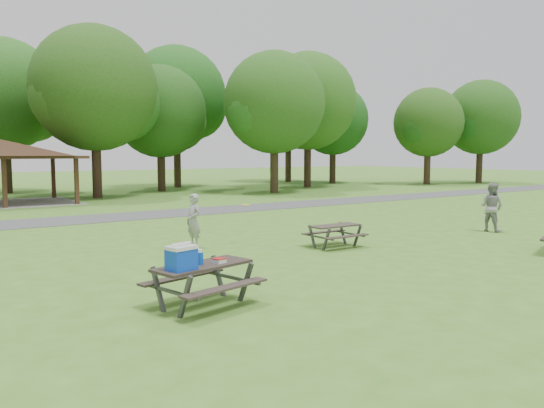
{
  "coord_description": "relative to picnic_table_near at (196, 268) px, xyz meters",
  "views": [
    {
      "loc": [
        -8.65,
        -9.57,
        2.9
      ],
      "look_at": [
        1.0,
        4.0,
        1.3
      ],
      "focal_mm": 35.0,
      "sensor_mm": 36.0,
      "label": 1
    }
  ],
  "objects": [
    {
      "name": "tree_deep_c",
      "position": [
        15.29,
        32.88,
        6.68
      ],
      "size": [
        8.82,
        8.4,
        11.9
      ],
      "color": "#321F16",
      "rests_on": "ground"
    },
    {
      "name": "tree_deep_b",
      "position": [
        2.28,
        33.88,
        6.12
      ],
      "size": [
        8.4,
        8.0,
        11.13
      ],
      "color": "black",
      "rests_on": "ground"
    },
    {
      "name": "tree_row_h",
      "position": [
        24.29,
        26.38,
        6.26
      ],
      "size": [
        8.61,
        8.2,
        11.37
      ],
      "color": "black",
      "rests_on": "ground"
    },
    {
      "name": "tree_flank_right",
      "position": [
        42.27,
        21.88,
        5.39
      ],
      "size": [
        7.56,
        7.2,
        9.97
      ],
      "color": "black",
      "rests_on": "ground"
    },
    {
      "name": "tree_row_i",
      "position": [
        30.27,
        29.88,
        5.14
      ],
      "size": [
        7.14,
        6.8,
        9.52
      ],
      "color": "black",
      "rests_on": "ground"
    },
    {
      "name": "tree_row_g",
      "position": [
        18.28,
        22.88,
        5.56
      ],
      "size": [
        7.77,
        7.4,
        10.25
      ],
      "color": "black",
      "rests_on": "ground"
    },
    {
      "name": "tree_row_f",
      "position": [
        12.27,
        29.38,
        5.07
      ],
      "size": [
        7.35,
        7.0,
        9.55
      ],
      "color": "black",
      "rests_on": "ground"
    },
    {
      "name": "tree_deep_d",
      "position": [
        28.28,
        34.38,
        6.26
      ],
      "size": [
        8.4,
        8.0,
        11.27
      ],
      "color": "black",
      "rests_on": "ground"
    },
    {
      "name": "tree_row_j",
      "position": [
        36.26,
        23.38,
        4.79
      ],
      "size": [
        6.72,
        6.4,
        8.96
      ],
      "color": "#2F1F15",
      "rests_on": "ground"
    },
    {
      "name": "tree_row_e",
      "position": [
        6.28,
        25.88,
        6.02
      ],
      "size": [
        8.4,
        8.0,
        11.02
      ],
      "color": "black",
      "rests_on": "ground"
    },
    {
      "name": "asphalt_path",
      "position": [
        4.18,
        14.86,
        -0.76
      ],
      "size": [
        120.0,
        3.2,
        0.02
      ],
      "primitive_type": "cube",
      "color": "#454548",
      "rests_on": "ground"
    },
    {
      "name": "frisbee_in_flight",
      "position": [
        4.53,
        5.37,
        0.5
      ],
      "size": [
        0.27,
        0.27,
        0.02
      ],
      "color": "yellow",
      "rests_on": "ground"
    },
    {
      "name": "picnic_table_near",
      "position": [
        0.0,
        0.0,
        0.0
      ],
      "size": [
        2.2,
        1.9,
        1.34
      ],
      "color": "black",
      "rests_on": "ground"
    },
    {
      "name": "frisbee_thrower",
      "position": [
        2.94,
        5.88,
        0.06
      ],
      "size": [
        0.45,
        0.64,
        1.66
      ],
      "primitive_type": "imported",
      "rotation": [
        0.0,
        0.0,
        -1.48
      ],
      "color": "#969698",
      "rests_on": "ground"
    },
    {
      "name": "frisbee_catcher",
      "position": [
        13.5,
        2.49,
        0.14
      ],
      "size": [
        0.75,
        0.93,
        1.82
      ],
      "primitive_type": "imported",
      "rotation": [
        0.0,
        0.0,
        1.64
      ],
      "color": "gray",
      "rests_on": "ground"
    },
    {
      "name": "ground",
      "position": [
        4.18,
        0.86,
        -0.77
      ],
      "size": [
        160.0,
        160.0,
        0.0
      ],
      "primitive_type": "plane",
      "color": "#407421",
      "rests_on": "ground"
    },
    {
      "name": "picnic_table_middle",
      "position": [
        6.55,
        3.4,
        -0.24
      ],
      "size": [
        1.66,
        1.36,
        0.71
      ],
      "color": "#302922",
      "rests_on": "ground"
    }
  ]
}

